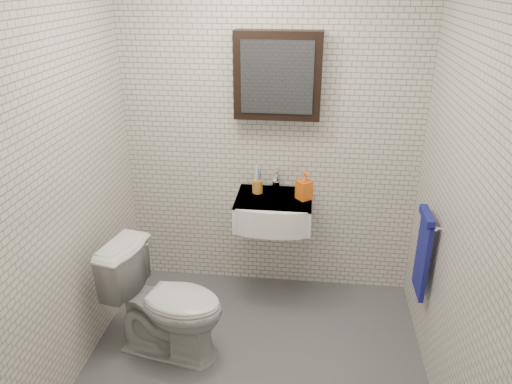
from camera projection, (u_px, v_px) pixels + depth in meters
The scene contains 9 objects.
ground at pixel (255, 363), 3.26m from camera, with size 2.20×2.00×0.01m, color #505458.
room_shell at pixel (254, 151), 2.68m from camera, with size 2.22×2.02×2.51m.
washbasin at pixel (273, 212), 3.62m from camera, with size 0.55×0.50×0.20m.
faucet at pixel (276, 181), 3.74m from camera, with size 0.06×0.20×0.15m.
mirror_cabinet at pixel (278, 76), 3.42m from camera, with size 0.60×0.15×0.60m.
towel_rail at pixel (423, 250), 3.18m from camera, with size 0.09×0.30×0.58m.
toothbrush_cup at pixel (257, 186), 3.68m from camera, with size 0.08×0.08×0.21m.
soap_bottle at pixel (304, 186), 3.56m from camera, with size 0.09×0.10×0.21m, color orange.
toilet at pixel (167, 302), 3.23m from camera, with size 0.43×0.76×0.78m, color silver.
Camera 1 is at (0.31, -2.52, 2.34)m, focal length 35.00 mm.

